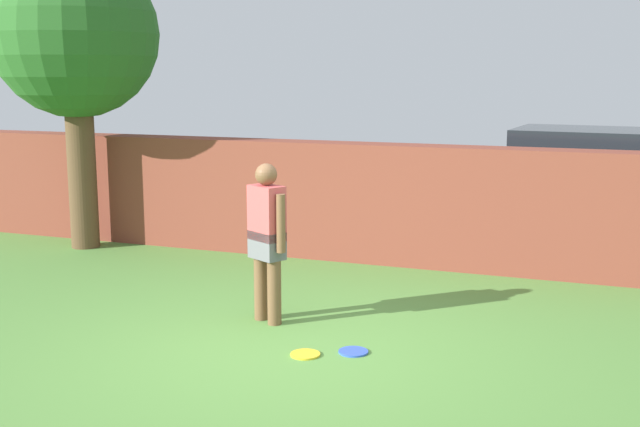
# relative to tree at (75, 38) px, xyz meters

# --- Properties ---
(ground_plane) EXTENTS (40.00, 40.00, 0.00)m
(ground_plane) POSITION_rel_tree_xyz_m (4.45, -2.99, -2.96)
(ground_plane) COLOR #568C3D
(brick_wall) EXTENTS (11.14, 0.50, 1.57)m
(brick_wall) POSITION_rel_tree_xyz_m (2.95, 0.66, -2.18)
(brick_wall) COLOR brown
(brick_wall) RESTS_ON ground
(tree) EXTENTS (2.32, 2.32, 4.18)m
(tree) POSITION_rel_tree_xyz_m (0.00, 0.00, 0.00)
(tree) COLOR brown
(tree) RESTS_ON ground
(person) EXTENTS (0.49, 0.36, 1.62)m
(person) POSITION_rel_tree_xyz_m (3.92, -2.27, -2.07)
(person) COLOR brown
(person) RESTS_ON ground
(car) EXTENTS (4.32, 2.18, 1.72)m
(car) POSITION_rel_tree_xyz_m (6.77, 2.36, -2.10)
(car) COLOR #A51111
(car) RESTS_ON ground
(frisbee_yellow) EXTENTS (0.27, 0.27, 0.02)m
(frisbee_yellow) POSITION_rel_tree_xyz_m (4.64, -3.05, -2.95)
(frisbee_yellow) COLOR yellow
(frisbee_yellow) RESTS_ON ground
(frisbee_blue) EXTENTS (0.27, 0.27, 0.02)m
(frisbee_blue) POSITION_rel_tree_xyz_m (5.03, -2.83, -2.95)
(frisbee_blue) COLOR blue
(frisbee_blue) RESTS_ON ground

